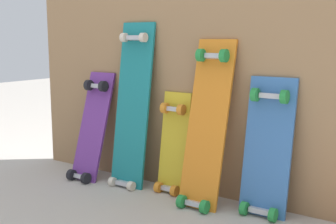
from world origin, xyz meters
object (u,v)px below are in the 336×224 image
object	(u,v)px
skateboard_yellow	(173,149)
skateboard_orange	(206,130)
skateboard_teal	(132,111)
skateboard_blue	(267,153)
skateboard_purple	(91,131)

from	to	relation	value
skateboard_yellow	skateboard_orange	world-z (taller)	skateboard_orange
skateboard_teal	skateboard_blue	bearing A→B (deg)	1.04
skateboard_orange	skateboard_blue	size ratio (longest dim) A/B	1.25
skateboard_purple	skateboard_blue	world-z (taller)	skateboard_blue
skateboard_teal	skateboard_blue	xyz separation A→B (m)	(0.80, 0.01, -0.13)
skateboard_yellow	skateboard_blue	xyz separation A→B (m)	(0.54, -0.01, 0.06)
skateboard_teal	skateboard_blue	size ratio (longest dim) A/B	1.38
skateboard_purple	skateboard_blue	bearing A→B (deg)	2.82
skateboard_purple	skateboard_orange	distance (m)	0.78
skateboard_purple	skateboard_blue	xyz separation A→B (m)	(1.08, 0.05, 0.01)
skateboard_teal	skateboard_blue	distance (m)	0.81
skateboard_purple	skateboard_teal	world-z (taller)	skateboard_teal
skateboard_teal	skateboard_yellow	size ratio (longest dim) A/B	1.62
skateboard_purple	skateboard_yellow	world-z (taller)	skateboard_purple
skateboard_teal	skateboard_yellow	world-z (taller)	skateboard_teal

